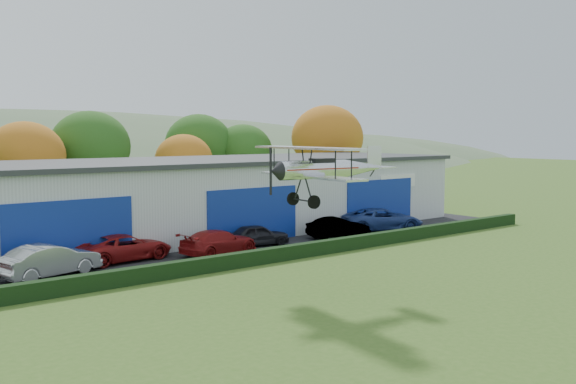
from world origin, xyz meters
TOP-DOWN VIEW (x-y plane):
  - ground at (0.00, 0.00)m, footprint 300.00×300.00m
  - apron at (3.00, 21.00)m, footprint 48.00×9.00m
  - hedge at (3.00, 16.20)m, footprint 46.00×0.60m
  - hangar at (5.00, 27.98)m, footprint 40.60×12.60m
  - tree_belt at (0.85, 40.62)m, footprint 75.70×13.22m
  - car_1 at (-8.71, 20.05)m, footprint 5.25×2.89m
  - car_2 at (-4.13, 21.53)m, footprint 5.54×2.91m
  - car_3 at (0.97, 19.82)m, footprint 5.21×2.72m
  - car_4 at (4.42, 20.67)m, footprint 4.25×2.41m
  - car_5 at (10.46, 19.69)m, footprint 4.50×2.82m
  - car_6 at (15.22, 20.04)m, footprint 6.51×4.95m
  - biplane at (-0.21, 9.32)m, footprint 6.04×6.94m

SIDE VIEW (x-z plane):
  - ground at x=0.00m, z-range 0.00..0.00m
  - apron at x=3.00m, z-range 0.00..0.05m
  - hedge at x=3.00m, z-range 0.00..0.80m
  - car_4 at x=4.42m, z-range 0.05..1.41m
  - car_5 at x=10.46m, z-range 0.05..1.45m
  - car_3 at x=0.97m, z-range 0.05..1.49m
  - car_2 at x=-4.13m, z-range 0.05..1.54m
  - car_1 at x=-8.71m, z-range 0.05..1.69m
  - car_6 at x=15.22m, z-range 0.05..1.69m
  - hangar at x=5.00m, z-range 0.01..5.31m
  - tree_belt at x=0.85m, z-range 0.55..10.67m
  - biplane at x=-0.21m, z-range 4.34..6.93m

